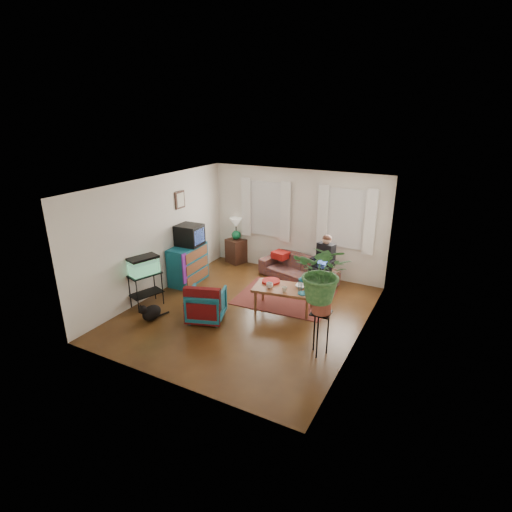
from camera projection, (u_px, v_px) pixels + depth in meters
The scene contains 31 objects.
floor at pixel (247, 312), 8.17m from camera, with size 4.50×5.00×0.01m, color #4F2B14.
ceiling at pixel (246, 186), 7.27m from camera, with size 4.50×5.00×0.01m, color white.
wall_back at pixel (296, 222), 9.79m from camera, with size 4.50×0.01×2.60m, color silver.
wall_front at pixel (160, 305), 5.65m from camera, with size 4.50×0.01×2.60m, color silver.
wall_left at pixel (157, 236), 8.71m from camera, with size 0.01×5.00×2.60m, color silver.
wall_right at pixel (362, 274), 6.73m from camera, with size 0.01×5.00×2.60m, color silver.
window_left at pixel (267, 209), 10.04m from camera, with size 1.08×0.04×1.38m, color white.
window_right at pixel (347, 219), 9.14m from camera, with size 1.08×0.04×1.38m, color white.
curtains_left at pixel (265, 210), 9.98m from camera, with size 1.36×0.06×1.50m, color white.
curtains_right at pixel (346, 220), 9.07m from camera, with size 1.36×0.06×1.50m, color white.
picture_frame at pixel (180, 200), 9.18m from camera, with size 0.04×0.32×0.40m, color #3D2616.
area_rug at pixel (285, 297), 8.82m from camera, with size 2.00×1.60×0.01m, color brown.
sofa at pixel (298, 265), 9.62m from camera, with size 1.93×0.76×0.76m, color brown.
seated_person at pixel (323, 265), 9.10m from camera, with size 0.48×0.59×1.15m, color black, non-canonical shape.
side_table at pixel (236, 251), 10.76m from camera, with size 0.44×0.44×0.65m, color #391F15.
table_lamp at pixel (236, 229), 10.55m from camera, with size 0.33×0.33×0.59m, color white, non-canonical shape.
dresser at pixel (188, 264), 9.47m from camera, with size 0.51×1.01×0.91m, color #136D74.
crt_tv at pixel (189, 235), 9.31m from camera, with size 0.56×0.51×0.49m, color black.
aquarium_stand at pixel (146, 290), 8.32m from camera, with size 0.36×0.65×0.73m, color black.
aquarium at pixel (144, 265), 8.13m from camera, with size 0.33×0.59×0.38m, color #7FD899.
black_cat at pixel (151, 311), 7.81m from camera, with size 0.29×0.44×0.38m, color black.
armchair at pixel (206, 303), 7.80m from camera, with size 0.68×0.64×0.70m, color #105361.
serape_throw at pixel (202, 303), 7.50m from camera, with size 0.70×0.16×0.58m, color #9E0A0A.
coffee_table at pixel (284, 299), 8.19m from camera, with size 1.22×0.67×0.51m, color brown.
cup_a at pixel (270, 285), 8.07m from camera, with size 0.14×0.14×0.11m, color white.
cup_b at pixel (284, 289), 7.89m from camera, with size 0.11×0.11×0.10m, color beige.
bowl at pixel (302, 286), 8.09m from camera, with size 0.24×0.24×0.06m, color white.
snack_tray at pixel (271, 281), 8.34m from camera, with size 0.38×0.38×0.04m, color #B21414.
birdcage at pixel (303, 285), 7.77m from camera, with size 0.20×0.20×0.36m, color #115B6B, non-canonical shape.
plant_stand at pixel (320, 333), 6.65m from camera, with size 0.34×0.34×0.79m, color black.
potted_plant at pixel (323, 282), 6.32m from camera, with size 0.90×0.78×1.01m, color #599947.
Camera 1 is at (3.58, -6.33, 3.90)m, focal length 28.00 mm.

